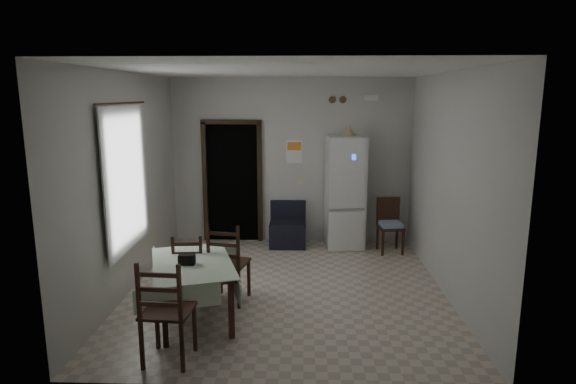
# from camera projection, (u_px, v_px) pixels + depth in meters

# --- Properties ---
(ground) EXTENTS (4.50, 4.50, 0.00)m
(ground) POSITION_uv_depth(u_px,v_px,m) (287.00, 289.00, 6.56)
(ground) COLOR beige
(ground) RESTS_ON ground
(ceiling) EXTENTS (4.20, 4.50, 0.02)m
(ceiling) POSITION_uv_depth(u_px,v_px,m) (287.00, 70.00, 5.99)
(ceiling) COLOR white
(ceiling) RESTS_ON ground
(wall_back) EXTENTS (4.20, 0.02, 2.90)m
(wall_back) POSITION_uv_depth(u_px,v_px,m) (291.00, 161.00, 8.48)
(wall_back) COLOR beige
(wall_back) RESTS_ON ground
(wall_front) EXTENTS (4.20, 0.02, 2.90)m
(wall_front) POSITION_uv_depth(u_px,v_px,m) (277.00, 233.00, 4.07)
(wall_front) COLOR beige
(wall_front) RESTS_ON ground
(wall_left) EXTENTS (0.02, 4.50, 2.90)m
(wall_left) POSITION_uv_depth(u_px,v_px,m) (128.00, 184.00, 6.35)
(wall_left) COLOR beige
(wall_left) RESTS_ON ground
(wall_right) EXTENTS (0.02, 4.50, 2.90)m
(wall_right) POSITION_uv_depth(u_px,v_px,m) (449.00, 186.00, 6.21)
(wall_right) COLOR beige
(wall_right) RESTS_ON ground
(doorway) EXTENTS (1.06, 0.52, 2.22)m
(doorway) POSITION_uv_depth(u_px,v_px,m) (234.00, 181.00, 8.79)
(doorway) COLOR black
(doorway) RESTS_ON ground
(window_recess) EXTENTS (0.10, 1.20, 1.60)m
(window_recess) POSITION_uv_depth(u_px,v_px,m) (118.00, 179.00, 6.13)
(window_recess) COLOR silver
(window_recess) RESTS_ON ground
(curtain) EXTENTS (0.02, 1.45, 1.85)m
(curtain) POSITION_uv_depth(u_px,v_px,m) (126.00, 179.00, 6.13)
(curtain) COLOR beige
(curtain) RESTS_ON ground
(curtain_rod) EXTENTS (0.02, 1.60, 0.02)m
(curtain_rod) POSITION_uv_depth(u_px,v_px,m) (122.00, 103.00, 5.94)
(curtain_rod) COLOR black
(curtain_rod) RESTS_ON ground
(calendar) EXTENTS (0.28, 0.02, 0.40)m
(calendar) POSITION_uv_depth(u_px,v_px,m) (294.00, 152.00, 8.43)
(calendar) COLOR white
(calendar) RESTS_ON ground
(calendar_image) EXTENTS (0.24, 0.01, 0.14)m
(calendar_image) POSITION_uv_depth(u_px,v_px,m) (294.00, 146.00, 8.41)
(calendar_image) COLOR orange
(calendar_image) RESTS_ON ground
(light_switch) EXTENTS (0.08, 0.02, 0.12)m
(light_switch) POSITION_uv_depth(u_px,v_px,m) (300.00, 181.00, 8.53)
(light_switch) COLOR beige
(light_switch) RESTS_ON ground
(vent_left) EXTENTS (0.12, 0.03, 0.12)m
(vent_left) POSITION_uv_depth(u_px,v_px,m) (332.00, 100.00, 8.23)
(vent_left) COLOR brown
(vent_left) RESTS_ON ground
(vent_right) EXTENTS (0.12, 0.03, 0.12)m
(vent_right) POSITION_uv_depth(u_px,v_px,m) (343.00, 100.00, 8.23)
(vent_right) COLOR brown
(vent_right) RESTS_ON ground
(emergency_light) EXTENTS (0.25, 0.07, 0.09)m
(emergency_light) POSITION_uv_depth(u_px,v_px,m) (371.00, 98.00, 8.18)
(emergency_light) COLOR white
(emergency_light) RESTS_ON ground
(fridge) EXTENTS (0.69, 0.69, 1.92)m
(fridge) POSITION_uv_depth(u_px,v_px,m) (345.00, 192.00, 8.23)
(fridge) COLOR silver
(fridge) RESTS_ON ground
(tan_cone) EXTENTS (0.24, 0.24, 0.19)m
(tan_cone) POSITION_uv_depth(u_px,v_px,m) (349.00, 130.00, 8.04)
(tan_cone) COLOR tan
(tan_cone) RESTS_ON fridge
(navy_seat) EXTENTS (0.63, 0.61, 0.76)m
(navy_seat) POSITION_uv_depth(u_px,v_px,m) (288.00, 225.00, 8.38)
(navy_seat) COLOR black
(navy_seat) RESTS_ON ground
(corner_chair) EXTENTS (0.44, 0.44, 0.91)m
(corner_chair) POSITION_uv_depth(u_px,v_px,m) (391.00, 226.00, 8.02)
(corner_chair) COLOR black
(corner_chair) RESTS_ON ground
(dining_table) EXTENTS (1.26, 1.55, 0.70)m
(dining_table) POSITION_uv_depth(u_px,v_px,m) (194.00, 291.00, 5.62)
(dining_table) COLOR #B0C4A8
(dining_table) RESTS_ON ground
(black_bag) EXTENTS (0.18, 0.11, 0.12)m
(black_bag) POSITION_uv_depth(u_px,v_px,m) (187.00, 259.00, 5.49)
(black_bag) COLOR black
(black_bag) RESTS_ON dining_table
(dining_chair_far_left) EXTENTS (0.43, 0.43, 0.91)m
(dining_chair_far_left) POSITION_uv_depth(u_px,v_px,m) (190.00, 268.00, 6.08)
(dining_chair_far_left) COLOR black
(dining_chair_far_left) RESTS_ON ground
(dining_chair_far_right) EXTENTS (0.53, 0.53, 1.05)m
(dining_chair_far_right) POSITION_uv_depth(u_px,v_px,m) (229.00, 261.00, 6.09)
(dining_chair_far_right) COLOR black
(dining_chair_far_right) RESTS_ON ground
(dining_chair_near_head) EXTENTS (0.50, 0.50, 1.08)m
(dining_chair_near_head) POSITION_uv_depth(u_px,v_px,m) (168.00, 309.00, 4.70)
(dining_chair_near_head) COLOR black
(dining_chair_near_head) RESTS_ON ground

